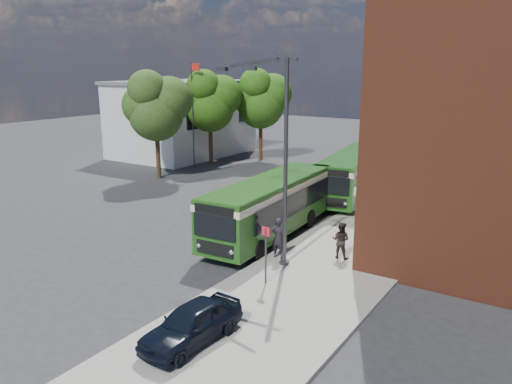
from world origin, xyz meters
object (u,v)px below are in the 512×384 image
Objects in this scene: street_lamp at (278,160)px; bus_front at (271,202)px; parked_car at (192,323)px; bus_rear at (352,171)px.

bus_front is at bearing 125.47° from street_lamp.
parked_car is (1.14, -7.21, -4.00)m from street_lamp.
parked_car is at bearing -81.03° from street_lamp.
bus_front is 2.81× the size of parked_car.
street_lamp reaches higher than bus_rear.
parked_car is (3.46, -10.47, -1.04)m from bus_front.
street_lamp is at bearing -81.93° from bus_rear.
bus_front reaches higher than parked_car.
street_lamp is 2.40× the size of parked_car.
street_lamp reaches higher than bus_front.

